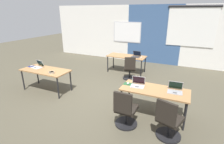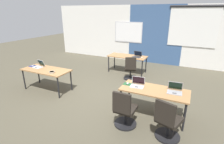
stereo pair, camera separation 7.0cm
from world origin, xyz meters
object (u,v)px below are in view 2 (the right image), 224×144
object	(u,v)px
desk_far_center	(127,57)
chair_near_right_end	(167,123)
mouse_near_right_inner	(128,83)
snack_bowl	(52,72)
laptop_near_right_inner	(138,84)
desk_near_left	(46,71)
chair_near_right_inner	(125,112)
laptop_far_right	(137,56)
mouse_far_right	(142,57)
laptop_near_right_end	(175,90)
mouse_near_left_end	(33,66)
chair_far_right	(130,70)
laptop_near_left_end	(39,66)
desk_near_right	(154,92)

from	to	relation	value
desk_far_center	chair_near_right_end	size ratio (longest dim) A/B	1.74
mouse_near_right_inner	snack_bowl	xyz separation A→B (m)	(-2.35, -0.23, 0.01)
laptop_near_right_inner	desk_near_left	bearing A→B (deg)	174.97
laptop_near_right_inner	desk_far_center	bearing A→B (deg)	109.86
snack_bowl	desk_far_center	bearing A→B (deg)	66.50
mouse_near_right_inner	chair_near_right_inner	distance (m)	0.85
desk_far_center	mouse_near_right_inner	bearing A→B (deg)	-69.15
laptop_far_right	laptop_near_right_inner	world-z (taller)	laptop_near_right_inner
mouse_far_right	laptop_near_right_inner	size ratio (longest dim) A/B	0.31
laptop_far_right	laptop_near_right_end	size ratio (longest dim) A/B	1.01
mouse_near_left_end	chair_near_right_inner	bearing A→B (deg)	-11.70
mouse_near_left_end	chair_near_right_end	distance (m)	4.70
mouse_near_left_end	desk_far_center	bearing A→B (deg)	48.45
laptop_near_right_inner	chair_near_right_inner	bearing A→B (deg)	-99.49
desk_far_center	laptop_near_right_end	distance (m)	3.50
desk_near_left	chair_far_right	size ratio (longest dim) A/B	1.74
desk_near_left	chair_near_right_inner	world-z (taller)	chair_near_right_inner
desk_far_center	snack_bowl	distance (m)	3.27
laptop_near_right_inner	mouse_near_right_inner	distance (m)	0.27
mouse_far_right	laptop_near_left_end	bearing A→B (deg)	-136.16
laptop_near_left_end	laptop_near_right_end	bearing A→B (deg)	9.43
desk_near_left	snack_bowl	size ratio (longest dim) A/B	9.01
laptop_near_left_end	laptop_far_right	xyz separation A→B (m)	(2.56, 2.73, 0.00)
mouse_far_right	chair_near_right_inner	world-z (taller)	chair_near_right_inner
chair_near_right_end	laptop_near_right_inner	bearing A→B (deg)	-22.04
laptop_near_right_inner	mouse_far_right	bearing A→B (deg)	98.26
desk_near_left	laptop_near_right_end	distance (m)	3.95
desk_near_right	laptop_near_left_end	xyz separation A→B (m)	(-3.90, 0.08, 0.11)
laptop_far_right	desk_near_right	bearing A→B (deg)	-59.97
desk_far_center	chair_far_right	bearing A→B (deg)	-60.69
desk_far_center	chair_near_right_end	bearing A→B (deg)	-57.92
desk_near_left	mouse_near_right_inner	size ratio (longest dim) A/B	14.74
laptop_near_right_end	desk_far_center	bearing A→B (deg)	124.79
mouse_near_left_end	mouse_near_right_inner	size ratio (longest dim) A/B	0.99
laptop_near_left_end	chair_near_right_end	size ratio (longest dim) A/B	0.41
mouse_far_right	chair_near_right_inner	xyz separation A→B (m)	(0.62, -3.46, -0.36)
chair_near_right_inner	snack_bowl	bearing A→B (deg)	-10.31
desk_far_center	mouse_far_right	world-z (taller)	mouse_far_right
mouse_near_left_end	mouse_near_right_inner	bearing A→B (deg)	-0.49
laptop_near_right_inner	snack_bowl	world-z (taller)	laptop_near_right_inner
laptop_near_left_end	snack_bowl	world-z (taller)	laptop_near_left_end
mouse_far_right	laptop_near_right_end	bearing A→B (deg)	-59.91
mouse_near_left_end	laptop_far_right	size ratio (longest dim) A/B	0.30
chair_far_right	snack_bowl	world-z (taller)	chair_far_right
desk_near_right	mouse_far_right	xyz separation A→B (m)	(-1.11, 2.76, 0.08)
laptop_far_right	laptop_near_right_inner	bearing A→B (deg)	-67.38
laptop_near_left_end	chair_near_right_end	distance (m)	4.43
desk_far_center	laptop_far_right	size ratio (longest dim) A/B	4.53
mouse_near_left_end	chair_near_right_end	bearing A→B (deg)	-9.41
mouse_far_right	mouse_near_left_end	bearing A→B (deg)	-138.67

